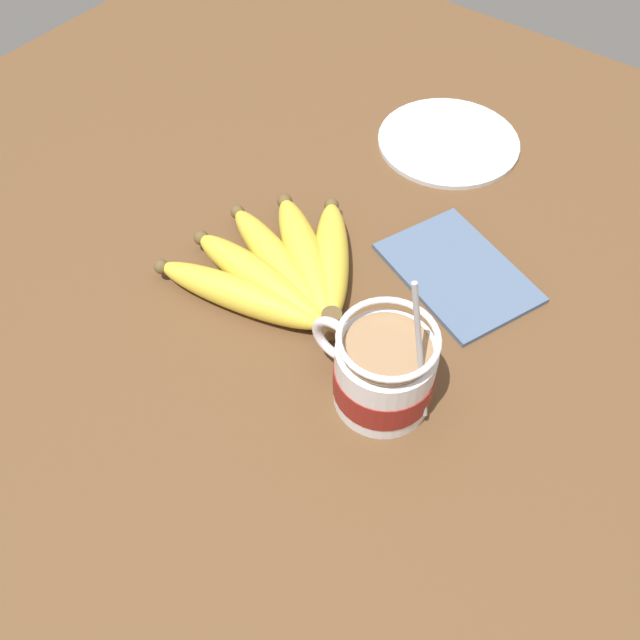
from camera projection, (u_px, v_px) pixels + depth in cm
name	position (u px, v px, depth cm)	size (l,w,h in cm)	color
table	(311.00, 382.00, 70.30)	(138.20, 138.20, 3.93)	brown
coffee_mug	(383.00, 372.00, 63.74)	(12.87, 9.19, 17.33)	silver
banana_bunch	(283.00, 269.00, 74.46)	(21.00, 21.03, 4.19)	brown
napkin	(458.00, 273.00, 76.26)	(19.12, 16.42, 0.60)	slate
small_plate	(448.00, 142.00, 90.19)	(17.87, 17.87, 0.60)	silver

